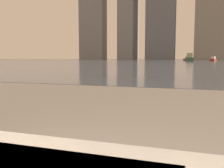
# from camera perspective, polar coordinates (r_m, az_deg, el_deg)

# --- Properties ---
(harbor_water) EXTENTS (180.00, 110.00, 0.01)m
(harbor_water) POSITION_cam_1_polar(r_m,az_deg,el_deg) (61.79, 17.36, 4.96)
(harbor_water) COLOR slate
(harbor_water) RESTS_ON ground_plane
(harbor_boat_0) EXTENTS (2.68, 3.44, 1.25)m
(harbor_boat_0) POSITION_cam_1_polar(r_m,az_deg,el_deg) (79.45, 16.86, 5.47)
(harbor_boat_0) COLOR maroon
(harbor_boat_0) RESTS_ON harbor_water
(harbor_boat_1) EXTENTS (1.85, 5.32, 1.99)m
(harbor_boat_1) POSITION_cam_1_polar(r_m,az_deg,el_deg) (63.40, 17.32, 5.62)
(harbor_boat_1) COLOR #335647
(harbor_boat_1) RESTS_ON harbor_water
(harbor_boat_2) EXTENTS (1.84, 3.31, 1.18)m
(harbor_boat_2) POSITION_cam_1_polar(r_m,az_deg,el_deg) (68.25, 22.14, 5.22)
(harbor_boat_2) COLOR maroon
(harbor_boat_2) RESTS_ON harbor_water
(skyline_tower_0) EXTENTS (12.34, 7.14, 59.09)m
(skyline_tower_0) POSITION_cam_1_polar(r_m,az_deg,el_deg) (130.49, -4.42, 18.69)
(skyline_tower_0) COLOR slate
(skyline_tower_0) RESTS_ON ground_plane
(skyline_tower_3) EXTENTS (13.08, 11.28, 41.68)m
(skyline_tower_3) POSITION_cam_1_polar(r_m,az_deg,el_deg) (119.65, 21.67, 15.21)
(skyline_tower_3) COLOR gray
(skyline_tower_3) RESTS_ON ground_plane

